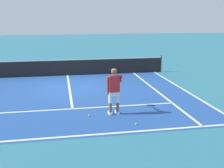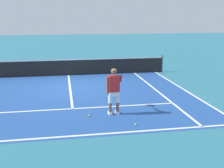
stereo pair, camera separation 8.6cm
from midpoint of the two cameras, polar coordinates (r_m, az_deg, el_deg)
The scene contains 11 objects.
ground_plane at distance 14.33m, azimuth -8.83°, elevation -0.70°, with size 80.00×80.00×0.00m, color teal.
court_inner_surface at distance 12.92m, azimuth -8.61°, elevation -2.29°, with size 10.98×9.37×0.00m, color #234C93.
line_baseline at distance 8.70m, azimuth -7.50°, elevation -10.39°, with size 10.98×0.10×0.01m, color white.
line_service at distance 11.09m, azimuth -8.24°, elevation -4.99°, with size 8.23×0.10×0.01m, color white.
line_centre_service at distance 14.16m, azimuth -8.80°, elevation -0.86°, with size 0.10×6.40×0.01m, color white.
line_singles_right at distance 13.66m, azimuth 8.91°, elevation -1.41°, with size 0.10×8.97×0.01m, color white.
line_doubles_right at distance 14.17m, azimuth 14.17°, elevation -1.12°, with size 0.10×8.97×0.01m, color white.
tennis_net at distance 17.18m, azimuth -9.22°, elevation 3.40°, with size 11.96×0.08×1.07m.
tennis_player at distance 10.14m, azimuth 0.17°, elevation -0.83°, with size 0.62×1.15×1.71m.
tennis_ball_near_feet at distance 9.44m, azimuth 4.60°, elevation -8.13°, with size 0.07×0.07×0.07m, color #CCE02D.
tennis_ball_by_baseline at distance 10.21m, azimuth -4.92°, elevation -6.39°, with size 0.07×0.07×0.07m, color #CCE02D.
Camera 1 is at (-0.38, -13.87, 3.55)m, focal length 45.08 mm.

